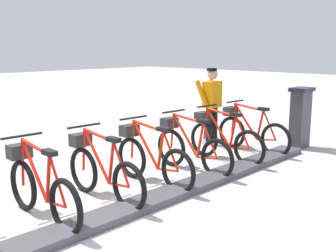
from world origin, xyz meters
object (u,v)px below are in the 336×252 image
Objects in this scene: bike_docked_4 at (101,170)px; bike_docked_0 at (250,131)px; bike_docked_1 at (222,138)px; worker_near_rack at (212,103)px; bike_docked_3 at (150,157)px; payment_kiosk at (300,117)px; bike_docked_5 at (39,187)px; bike_docked_2 at (190,147)px.

bike_docked_0 is at bearing -90.00° from bike_docked_4.
worker_near_rack reaches higher than bike_docked_1.
bike_docked_1 is 1.00× the size of bike_docked_3.
worker_near_rack reaches higher than payment_kiosk.
bike_docked_0 is at bearing -90.00° from bike_docked_5.
bike_docked_0 and bike_docked_4 have the same top height.
bike_docked_5 is (0.00, 1.88, 0.00)m from bike_docked_3.
bike_docked_2 is (0.00, 1.88, 0.00)m from bike_docked_0.
bike_docked_1 is 1.00× the size of bike_docked_4.
payment_kiosk reaches higher than bike_docked_0.
bike_docked_2 is at bearing 90.00° from bike_docked_1.
bike_docked_2 and bike_docked_4 have the same top height.
worker_near_rack is at bearing -0.70° from bike_docked_0.
bike_docked_5 is at bearing 101.95° from worker_near_rack.
bike_docked_3 is (0.00, 0.94, 0.00)m from bike_docked_2.
payment_kiosk is at bearing -106.26° from bike_docked_1.
bike_docked_4 is at bearing 90.00° from bike_docked_3.
bike_docked_5 is at bearing 90.00° from bike_docked_4.
bike_docked_4 is (0.00, 1.88, 0.00)m from bike_docked_2.
bike_docked_1 is at bearing -90.00° from bike_docked_4.
bike_docked_2 is at bearing 117.79° from worker_near_rack.
worker_near_rack is (1.00, -0.95, 0.48)m from bike_docked_1.
bike_docked_1 is (0.00, 0.94, 0.00)m from bike_docked_0.
bike_docked_4 is at bearing 90.00° from bike_docked_1.
worker_near_rack is at bearing -43.67° from bike_docked_1.
bike_docked_4 is 0.94m from bike_docked_5.
bike_docked_5 is (0.57, 5.72, -0.24)m from payment_kiosk.
bike_docked_0 is 2.82m from bike_docked_3.
bike_docked_2 is 1.00× the size of bike_docked_3.
payment_kiosk reaches higher than bike_docked_2.
bike_docked_3 is 1.00× the size of bike_docked_5.
bike_docked_1 and bike_docked_5 have the same top height.
bike_docked_3 is at bearing 109.40° from worker_near_rack.
bike_docked_0 is at bearing -90.00° from bike_docked_1.
bike_docked_2 is 0.94m from bike_docked_3.
payment_kiosk is 5.76m from bike_docked_5.
bike_docked_1 is 1.00× the size of bike_docked_2.
bike_docked_4 is at bearing 90.00° from bike_docked_0.
payment_kiosk is 0.74× the size of bike_docked_5.
bike_docked_0 is 1.00× the size of bike_docked_4.
worker_near_rack is at bearing -75.19° from bike_docked_4.
bike_docked_1 is 1.46m from worker_near_rack.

